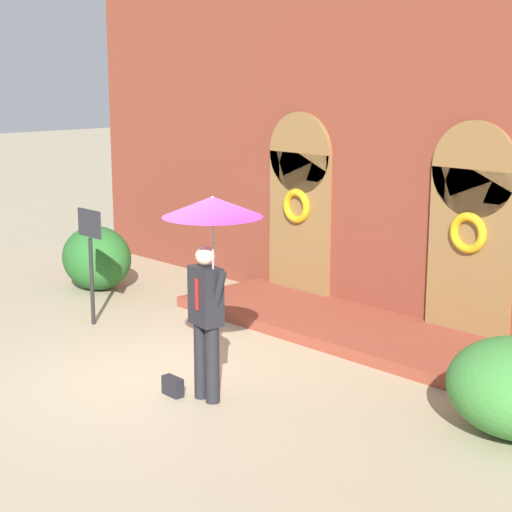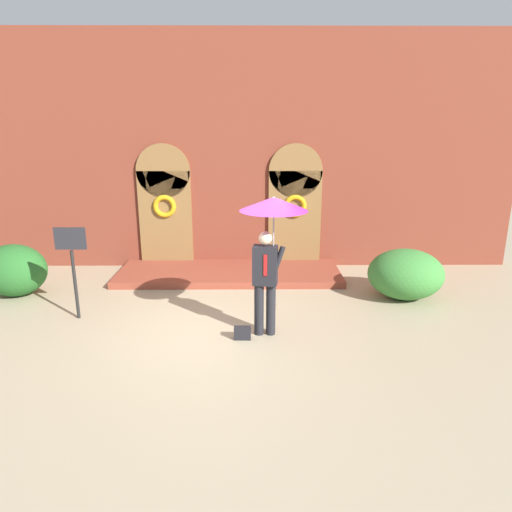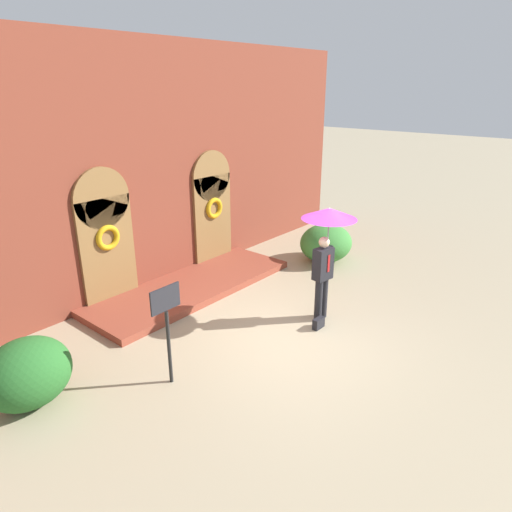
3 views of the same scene
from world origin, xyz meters
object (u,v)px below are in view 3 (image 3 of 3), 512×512
object	(u,v)px
sign_post	(167,319)
shrub_right	(326,243)
handbag	(319,323)
shrub_left	(27,373)
person_with_umbrella	(328,230)

from	to	relation	value
sign_post	shrub_right	xyz separation A→B (m)	(6.38, 1.00, -0.65)
handbag	shrub_right	bearing A→B (deg)	31.40
handbag	shrub_right	xyz separation A→B (m)	(3.31, 1.90, 0.40)
shrub_left	person_with_umbrella	bearing A→B (deg)	-19.92
sign_post	person_with_umbrella	bearing A→B (deg)	-11.25
handbag	sign_post	xyz separation A→B (m)	(-3.06, 0.90, 1.05)
person_with_umbrella	shrub_right	size ratio (longest dim) A/B	1.54
sign_post	shrub_left	size ratio (longest dim) A/B	1.30
person_with_umbrella	shrub_left	distance (m)	5.78
handbag	shrub_right	world-z (taller)	shrub_right
handbag	shrub_right	size ratio (longest dim) A/B	0.18
handbag	shrub_right	distance (m)	3.84
person_with_umbrella	sign_post	world-z (taller)	person_with_umbrella
person_with_umbrella	shrub_left	xyz separation A→B (m)	(-5.28, 1.91, -1.37)
sign_post	shrub_right	world-z (taller)	sign_post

